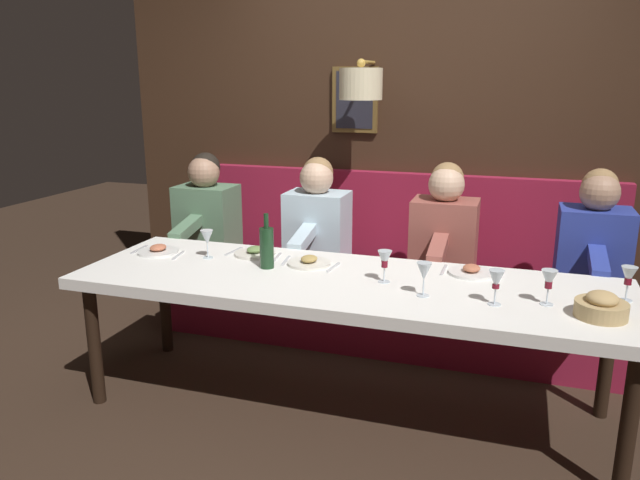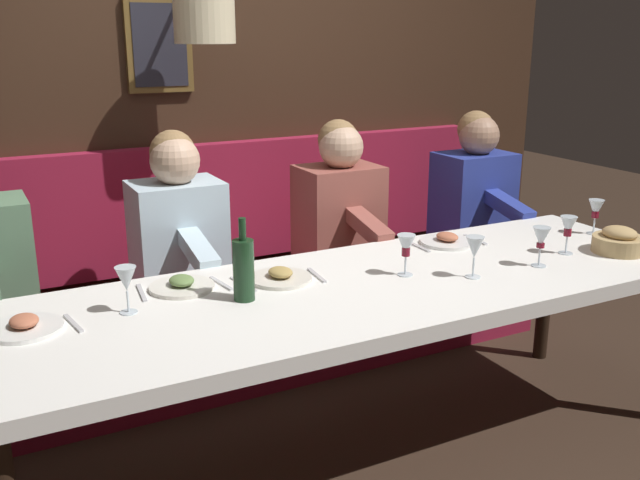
% 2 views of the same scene
% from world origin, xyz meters
% --- Properties ---
extents(ground_plane, '(12.00, 12.00, 0.00)m').
position_xyz_m(ground_plane, '(0.00, 0.00, 0.00)').
color(ground_plane, '#332319').
extents(dining_table, '(0.90, 2.82, 0.74)m').
position_xyz_m(dining_table, '(0.00, 0.00, 0.68)').
color(dining_table, white).
rests_on(dining_table, ground_plane).
extents(banquette_bench, '(0.52, 3.02, 0.45)m').
position_xyz_m(banquette_bench, '(0.89, 0.00, 0.23)').
color(banquette_bench, maroon).
rests_on(banquette_bench, ground_plane).
extents(back_wall_panel, '(0.59, 4.22, 2.90)m').
position_xyz_m(back_wall_panel, '(1.46, 0.00, 1.36)').
color(back_wall_panel, '#382316').
rests_on(back_wall_panel, ground_plane).
extents(diner_nearest, '(0.60, 0.40, 0.79)m').
position_xyz_m(diner_nearest, '(0.88, -1.25, 0.82)').
color(diner_nearest, '#283893').
rests_on(diner_nearest, banquette_bench).
extents(diner_near, '(0.60, 0.40, 0.79)m').
position_xyz_m(diner_near, '(0.88, -0.39, 0.82)').
color(diner_near, '#934C42').
rests_on(diner_near, banquette_bench).
extents(diner_middle, '(0.60, 0.40, 0.79)m').
position_xyz_m(diner_middle, '(0.88, 0.45, 0.82)').
color(diner_middle, silver).
rests_on(diner_middle, banquette_bench).
extents(diner_far, '(0.60, 0.40, 0.79)m').
position_xyz_m(diner_far, '(0.88, 1.27, 0.82)').
color(diner_far, '#567A5B').
rests_on(diner_far, banquette_bench).
extents(place_setting_0, '(0.24, 0.31, 0.05)m').
position_xyz_m(place_setting_0, '(0.28, -0.60, 0.75)').
color(place_setting_0, white).
rests_on(place_setting_0, dining_table).
extents(place_setting_1, '(0.24, 0.33, 0.05)m').
position_xyz_m(place_setting_1, '(0.18, 0.26, 0.75)').
color(place_setting_1, silver).
rests_on(place_setting_1, dining_table).
extents(place_setting_2, '(0.24, 0.33, 0.05)m').
position_xyz_m(place_setting_2, '(0.26, 0.62, 0.75)').
color(place_setting_2, silver).
rests_on(place_setting_2, dining_table).
extents(place_setting_3, '(0.24, 0.32, 0.05)m').
position_xyz_m(place_setting_3, '(0.12, 1.18, 0.75)').
color(place_setting_3, white).
rests_on(place_setting_3, dining_table).
extents(wine_glass_0, '(0.07, 0.07, 0.16)m').
position_xyz_m(wine_glass_0, '(-0.13, -0.42, 0.86)').
color(wine_glass_0, silver).
rests_on(wine_glass_0, dining_table).
extents(wine_glass_1, '(0.07, 0.07, 0.16)m').
position_xyz_m(wine_glass_1, '(0.01, -0.20, 0.86)').
color(wine_glass_1, silver).
rests_on(wine_glass_1, dining_table).
extents(wine_glass_2, '(0.07, 0.07, 0.16)m').
position_xyz_m(wine_glass_2, '(-0.07, -0.97, 0.86)').
color(wine_glass_2, silver).
rests_on(wine_glass_2, dining_table).
extents(wine_glass_3, '(0.07, 0.07, 0.16)m').
position_xyz_m(wine_glass_3, '(-0.15, -0.74, 0.86)').
color(wine_glass_3, silver).
rests_on(wine_glass_3, dining_table).
extents(wine_glass_4, '(0.07, 0.07, 0.16)m').
position_xyz_m(wine_glass_4, '(0.12, 0.85, 0.86)').
color(wine_glass_4, silver).
rests_on(wine_glass_4, dining_table).
extents(wine_glass_5, '(0.07, 0.07, 0.16)m').
position_xyz_m(wine_glass_5, '(0.09, -1.31, 0.86)').
color(wine_glass_5, silver).
rests_on(wine_glass_5, dining_table).
extents(wine_bottle, '(0.08, 0.08, 0.30)m').
position_xyz_m(wine_bottle, '(0.05, 0.46, 0.86)').
color(wine_bottle, '#19381E').
rests_on(wine_bottle, dining_table).
extents(bread_bowl, '(0.22, 0.22, 0.12)m').
position_xyz_m(bread_bowl, '(-0.16, -1.18, 0.79)').
color(bread_bowl, tan).
rests_on(bread_bowl, dining_table).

